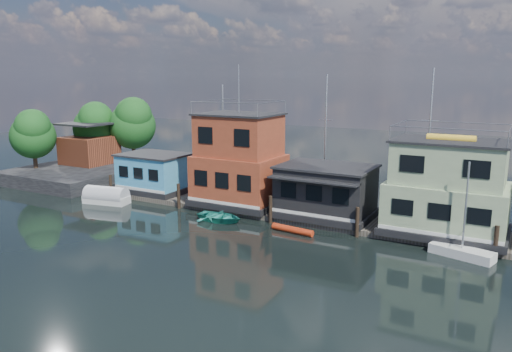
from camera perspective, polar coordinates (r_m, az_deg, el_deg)
The scene contains 13 objects.
ground at distance 29.98m, azimuth 0.30°, elevation -10.97°, with size 160.00×160.00×0.00m, color black.
dock at distance 40.26m, azimuth 8.59°, elevation -4.86°, with size 48.00×5.00×0.40m, color #595147.
houseboat_blue at distance 48.82m, azimuth -11.51°, elevation 0.36°, with size 6.40×4.90×3.66m.
houseboat_red at distance 42.98m, azimuth -1.92°, elevation 1.66°, with size 7.40×5.90×11.86m.
houseboat_dark at distance 39.85m, azimuth 8.00°, elevation -1.71°, with size 7.40×6.10×4.06m.
houseboat_green at distance 37.45m, azimuth 21.00°, elevation -1.46°, with size 8.40×5.90×7.03m.
pilings at distance 37.62m, azimuth 6.64°, elevation -4.55°, with size 42.28×0.28×2.20m.
background_masts at distance 43.54m, azimuth 17.48°, elevation 3.19°, with size 36.40×0.16×12.00m.
shore at distance 60.07m, azimuth -18.41°, elevation 3.42°, with size 12.40×15.72×8.24m.
dinghy_teal at distance 39.79m, azimuth -4.16°, elevation -4.66°, with size 2.73×3.82×0.79m, color teal.
tarp_runabout at distance 47.12m, azimuth -16.74°, elevation -2.27°, with size 4.36×2.39×1.67m.
day_sailer at distance 34.81m, azimuth 22.47°, elevation -7.96°, with size 4.14×2.30×6.20m.
red_kayak at distance 37.03m, azimuth 4.18°, elevation -6.14°, with size 0.49×0.49×3.37m, color red.
Camera 1 is at (13.32, -24.28, 11.48)m, focal length 35.00 mm.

